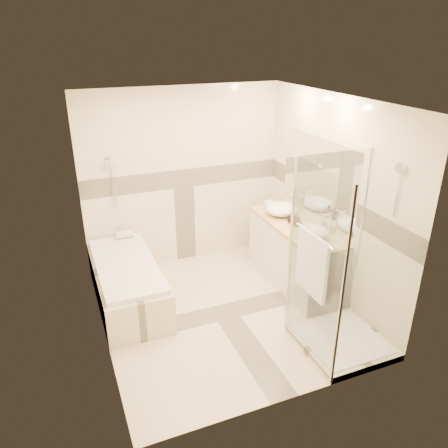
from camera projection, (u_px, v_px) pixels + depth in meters
name	position (u px, v px, depth m)	size (l,w,h in m)	color
room	(228.00, 215.00, 4.83)	(2.82, 3.02, 2.52)	beige
bathtub	(127.00, 281.00, 5.38)	(0.75, 1.70, 0.56)	beige
vanity	(294.00, 254.00, 5.77)	(0.58, 1.62, 0.85)	silver
shower_enclosure	(333.00, 305.00, 4.56)	(0.96, 0.93, 2.04)	beige
vessel_sink_near	(281.00, 209.00, 5.88)	(0.42, 0.42, 0.17)	white
vessel_sink_far	(313.00, 232.00, 5.22)	(0.37, 0.37, 0.15)	white
faucet_near	(296.00, 201.00, 5.92)	(0.12, 0.03, 0.29)	silver
faucet_far	(329.00, 222.00, 5.26)	(0.12, 0.03, 0.29)	silver
amenity_bottle_a	(297.00, 220.00, 5.54)	(0.07, 0.08, 0.16)	black
amenity_bottle_b	(292.00, 217.00, 5.64)	(0.12, 0.12, 0.15)	black
folded_towels	(272.00, 206.00, 6.11)	(0.15, 0.25, 0.08)	silver
rolled_towel	(125.00, 234.00, 5.89)	(0.10, 0.10, 0.23)	silver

